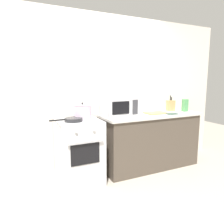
{
  "coord_description": "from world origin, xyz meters",
  "views": [
    {
      "loc": [
        -1.13,
        -2.21,
        1.49
      ],
      "look_at": [
        0.17,
        0.6,
        1.0
      ],
      "focal_mm": 33.47,
      "sensor_mm": 36.0,
      "label": 1
    }
  ],
  "objects_px": {
    "microwave": "(119,106)",
    "oven_mitt": "(171,114)",
    "knife_block": "(171,105)",
    "stove": "(79,151)",
    "cutting_board": "(156,113)",
    "frying_pan": "(73,120)",
    "stock_pot": "(83,112)",
    "pasta_box": "(185,105)"
  },
  "relations": [
    {
      "from": "stock_pot",
      "to": "pasta_box",
      "type": "height_order",
      "value": "stock_pot"
    },
    {
      "from": "stove",
      "to": "frying_pan",
      "type": "relative_size",
      "value": 2.08
    },
    {
      "from": "microwave",
      "to": "stock_pot",
      "type": "bearing_deg",
      "value": -177.62
    },
    {
      "from": "frying_pan",
      "to": "microwave",
      "type": "xyz_separation_m",
      "value": [
        0.77,
        0.14,
        0.12
      ]
    },
    {
      "from": "cutting_board",
      "to": "knife_block",
      "type": "height_order",
      "value": "knife_block"
    },
    {
      "from": "microwave",
      "to": "stove",
      "type": "bearing_deg",
      "value": -173.37
    },
    {
      "from": "cutting_board",
      "to": "stock_pot",
      "type": "bearing_deg",
      "value": 177.57
    },
    {
      "from": "microwave",
      "to": "knife_block",
      "type": "relative_size",
      "value": 1.8
    },
    {
      "from": "microwave",
      "to": "frying_pan",
      "type": "bearing_deg",
      "value": -169.64
    },
    {
      "from": "knife_block",
      "to": "pasta_box",
      "type": "height_order",
      "value": "knife_block"
    },
    {
      "from": "microwave",
      "to": "oven_mitt",
      "type": "bearing_deg",
      "value": -15.75
    },
    {
      "from": "cutting_board",
      "to": "pasta_box",
      "type": "height_order",
      "value": "pasta_box"
    },
    {
      "from": "stock_pot",
      "to": "oven_mitt",
      "type": "height_order",
      "value": "stock_pot"
    },
    {
      "from": "cutting_board",
      "to": "knife_block",
      "type": "distance_m",
      "value": 0.46
    },
    {
      "from": "microwave",
      "to": "oven_mitt",
      "type": "relative_size",
      "value": 2.78
    },
    {
      "from": "stove",
      "to": "knife_block",
      "type": "distance_m",
      "value": 1.85
    },
    {
      "from": "stock_pot",
      "to": "cutting_board",
      "type": "relative_size",
      "value": 0.96
    },
    {
      "from": "stove",
      "to": "frying_pan",
      "type": "xyz_separation_m",
      "value": [
        -0.09,
        -0.06,
        0.48
      ]
    },
    {
      "from": "microwave",
      "to": "cutting_board",
      "type": "xyz_separation_m",
      "value": [
        0.65,
        -0.08,
        -0.14
      ]
    },
    {
      "from": "stove",
      "to": "knife_block",
      "type": "relative_size",
      "value": 3.3
    },
    {
      "from": "stock_pot",
      "to": "cutting_board",
      "type": "xyz_separation_m",
      "value": [
        1.25,
        -0.05,
        -0.1
      ]
    },
    {
      "from": "stock_pot",
      "to": "microwave",
      "type": "bearing_deg",
      "value": 2.38
    },
    {
      "from": "stove",
      "to": "pasta_box",
      "type": "distance_m",
      "value": 2.02
    },
    {
      "from": "stove",
      "to": "cutting_board",
      "type": "relative_size",
      "value": 2.56
    },
    {
      "from": "frying_pan",
      "to": "knife_block",
      "type": "distance_m",
      "value": 1.86
    },
    {
      "from": "pasta_box",
      "to": "oven_mitt",
      "type": "height_order",
      "value": "pasta_box"
    },
    {
      "from": "microwave",
      "to": "knife_block",
      "type": "distance_m",
      "value": 1.08
    },
    {
      "from": "stove",
      "to": "knife_block",
      "type": "xyz_separation_m",
      "value": [
        1.76,
        0.14,
        0.56
      ]
    },
    {
      "from": "knife_block",
      "to": "frying_pan",
      "type": "bearing_deg",
      "value": -173.75
    },
    {
      "from": "cutting_board",
      "to": "pasta_box",
      "type": "relative_size",
      "value": 1.64
    },
    {
      "from": "stock_pot",
      "to": "microwave",
      "type": "relative_size",
      "value": 0.69
    },
    {
      "from": "knife_block",
      "to": "pasta_box",
      "type": "distance_m",
      "value": 0.25
    },
    {
      "from": "microwave",
      "to": "oven_mitt",
      "type": "distance_m",
      "value": 0.89
    },
    {
      "from": "microwave",
      "to": "knife_block",
      "type": "xyz_separation_m",
      "value": [
        1.08,
        0.06,
        -0.05
      ]
    },
    {
      "from": "stove",
      "to": "cutting_board",
      "type": "bearing_deg",
      "value": 0.05
    },
    {
      "from": "stock_pot",
      "to": "knife_block",
      "type": "height_order",
      "value": "knife_block"
    },
    {
      "from": "frying_pan",
      "to": "oven_mitt",
      "type": "distance_m",
      "value": 1.62
    },
    {
      "from": "cutting_board",
      "to": "oven_mitt",
      "type": "xyz_separation_m",
      "value": [
        0.19,
        -0.16,
        -0.0
      ]
    },
    {
      "from": "stove",
      "to": "pasta_box",
      "type": "xyz_separation_m",
      "value": [
        1.94,
        -0.03,
        0.57
      ]
    },
    {
      "from": "stock_pot",
      "to": "knife_block",
      "type": "distance_m",
      "value": 1.68
    },
    {
      "from": "pasta_box",
      "to": "oven_mitt",
      "type": "bearing_deg",
      "value": -162.59
    },
    {
      "from": "stock_pot",
      "to": "knife_block",
      "type": "xyz_separation_m",
      "value": [
        1.68,
        0.09,
        -0.01
      ]
    }
  ]
}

